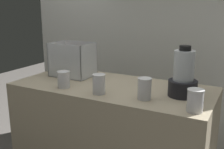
{
  "coord_description": "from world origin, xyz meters",
  "views": [
    {
      "loc": [
        0.86,
        -1.62,
        1.45
      ],
      "look_at": [
        0.0,
        0.0,
        0.98
      ],
      "focal_mm": 43.44,
      "sensor_mm": 36.0,
      "label": 1
    }
  ],
  "objects_px": {
    "blender_pitcher": "(183,77)",
    "juice_cup_pomegranate_right": "(195,101)",
    "carrot_display_bin": "(73,65)",
    "juice_cup_carrot_far_left": "(64,80)",
    "juice_cup_carrot_left": "(99,85)",
    "juice_cup_beet_middle": "(144,90)"
  },
  "relations": [
    {
      "from": "carrot_display_bin",
      "to": "juice_cup_beet_middle",
      "type": "xyz_separation_m",
      "value": [
        0.71,
        -0.26,
        -0.02
      ]
    },
    {
      "from": "juice_cup_pomegranate_right",
      "to": "blender_pitcher",
      "type": "bearing_deg",
      "value": 118.34
    },
    {
      "from": "carrot_display_bin",
      "to": "juice_cup_pomegranate_right",
      "type": "height_order",
      "value": "carrot_display_bin"
    },
    {
      "from": "juice_cup_carrot_far_left",
      "to": "juice_cup_carrot_left",
      "type": "bearing_deg",
      "value": -0.57
    },
    {
      "from": "juice_cup_beet_middle",
      "to": "juice_cup_carrot_left",
      "type": "bearing_deg",
      "value": -172.66
    },
    {
      "from": "carrot_display_bin",
      "to": "juice_cup_beet_middle",
      "type": "height_order",
      "value": "carrot_display_bin"
    },
    {
      "from": "juice_cup_carrot_far_left",
      "to": "juice_cup_carrot_left",
      "type": "relative_size",
      "value": 0.89
    },
    {
      "from": "blender_pitcher",
      "to": "juice_cup_beet_middle",
      "type": "xyz_separation_m",
      "value": [
        -0.19,
        -0.17,
        -0.06
      ]
    },
    {
      "from": "juice_cup_carrot_far_left",
      "to": "juice_cup_pomegranate_right",
      "type": "height_order",
      "value": "juice_cup_pomegranate_right"
    },
    {
      "from": "blender_pitcher",
      "to": "carrot_display_bin",
      "type": "bearing_deg",
      "value": 173.91
    },
    {
      "from": "carrot_display_bin",
      "to": "juice_cup_carrot_far_left",
      "type": "height_order",
      "value": "carrot_display_bin"
    },
    {
      "from": "juice_cup_carrot_far_left",
      "to": "juice_cup_beet_middle",
      "type": "bearing_deg",
      "value": 3.47
    },
    {
      "from": "juice_cup_carrot_far_left",
      "to": "juice_cup_carrot_left",
      "type": "distance_m",
      "value": 0.28
    },
    {
      "from": "juice_cup_carrot_far_left",
      "to": "juice_cup_beet_middle",
      "type": "height_order",
      "value": "juice_cup_beet_middle"
    },
    {
      "from": "blender_pitcher",
      "to": "juice_cup_pomegranate_right",
      "type": "xyz_separation_m",
      "value": [
        0.12,
        -0.23,
        -0.07
      ]
    },
    {
      "from": "blender_pitcher",
      "to": "juice_cup_carrot_far_left",
      "type": "distance_m",
      "value": 0.79
    },
    {
      "from": "carrot_display_bin",
      "to": "juice_cup_carrot_far_left",
      "type": "bearing_deg",
      "value": -65.98
    },
    {
      "from": "carrot_display_bin",
      "to": "juice_cup_beet_middle",
      "type": "bearing_deg",
      "value": -20.35
    },
    {
      "from": "carrot_display_bin",
      "to": "juice_cup_carrot_left",
      "type": "bearing_deg",
      "value": -35.89
    },
    {
      "from": "blender_pitcher",
      "to": "juice_cup_carrot_left",
      "type": "relative_size",
      "value": 2.48
    },
    {
      "from": "juice_cup_pomegranate_right",
      "to": "carrot_display_bin",
      "type": "bearing_deg",
      "value": 162.44
    },
    {
      "from": "carrot_display_bin",
      "to": "juice_cup_carrot_far_left",
      "type": "relative_size",
      "value": 2.8
    }
  ]
}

